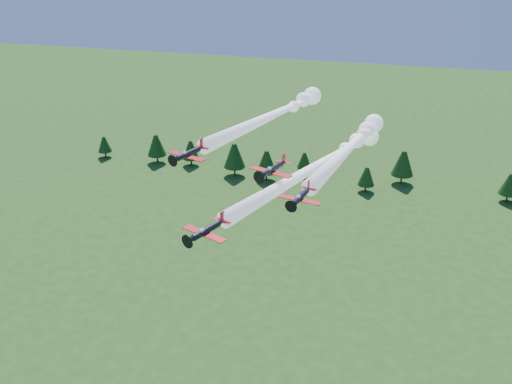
% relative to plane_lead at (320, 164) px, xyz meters
% --- Properties ---
extents(plane_lead, '(24.24, 51.76, 3.70)m').
position_rel_plane_lead_xyz_m(plane_lead, '(0.00, 0.00, 0.00)').
color(plane_lead, black).
rests_on(plane_lead, ground).
extents(plane_left, '(18.97, 43.29, 3.70)m').
position_rel_plane_lead_xyz_m(plane_left, '(-9.98, 8.22, 6.07)').
color(plane_left, black).
rests_on(plane_left, ground).
extents(plane_right, '(12.76, 41.86, 3.70)m').
position_rel_plane_lead_xyz_m(plane_right, '(5.28, 2.46, 3.31)').
color(plane_right, black).
rests_on(plane_right, ground).
extents(plane_slot, '(7.52, 8.39, 2.65)m').
position_rel_plane_lead_xyz_m(plane_slot, '(-6.32, -10.28, 2.45)').
color(plane_slot, black).
rests_on(plane_slot, ground).
extents(treeline, '(177.70, 16.73, 11.99)m').
position_rel_plane_lead_xyz_m(treeline, '(-16.02, 88.46, -36.22)').
color(treeline, '#382314').
rests_on(treeline, ground).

